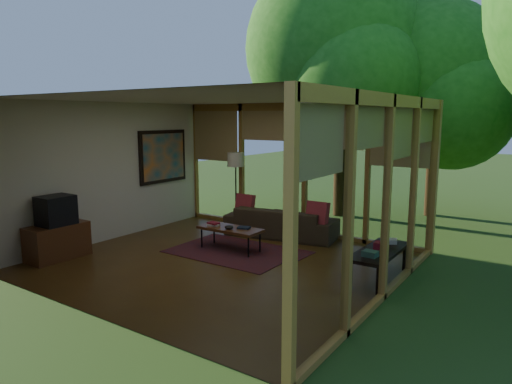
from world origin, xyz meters
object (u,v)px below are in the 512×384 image
Objects in this scene: floor_lamp at (236,164)px; coffee_table at (230,229)px; side_console at (376,252)px; television at (56,210)px; media_cabinet at (58,242)px; sofa at (276,222)px.

coffee_table is (0.98, -1.49, -1.01)m from floor_lamp.
television is at bearing -156.47° from side_console.
television is at bearing -136.18° from coffee_table.
media_cabinet is at bearing -136.45° from coffee_table.
floor_lamp is at bearing 123.19° from coffee_table.
sofa is at bearing -7.75° from floor_lamp.
television is 0.39× the size of side_console.
floor_lamp is 2.05m from coffee_table.
sofa is at bearing 153.24° from side_console.
sofa is 2.85m from side_console.
sofa is 1.35m from coffee_table.
side_console is at bearing 1.19° from coffee_table.
media_cabinet is at bearing 180.00° from television.
floor_lamp is at bearing -18.16° from sofa.
media_cabinet is 5.31m from side_console.
media_cabinet is 1.82× the size of television.
media_cabinet is 0.83× the size of coffee_table.
floor_lamp is (-1.14, 0.16, 1.11)m from sofa.
television is 0.46× the size of coffee_table.
floor_lamp reaches higher than sofa.
sofa is 3.72× the size of television.
side_console is (4.85, 2.11, -0.44)m from television.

